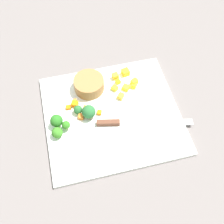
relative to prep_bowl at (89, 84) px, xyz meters
name	(u,v)px	position (x,y,z in m)	size (l,w,h in m)	color
ground_plane	(112,116)	(-0.05, 0.12, -0.03)	(4.00, 4.00, 0.00)	slate
cutting_board	(112,115)	(-0.05, 0.12, -0.03)	(0.42, 0.39, 0.01)	white
prep_bowl	(89,84)	(0.00, 0.00, 0.00)	(0.10, 0.10, 0.04)	olive
chef_knife	(128,123)	(-0.09, 0.16, -0.02)	(0.30, 0.08, 0.02)	silver
carrot_dice_0	(68,107)	(0.08, 0.06, -0.02)	(0.02, 0.01, 0.01)	orange
carrot_dice_1	(75,101)	(0.06, 0.04, -0.02)	(0.01, 0.01, 0.01)	orange
carrot_dice_2	(99,113)	(-0.01, 0.11, -0.02)	(0.01, 0.01, 0.01)	orange
carrot_dice_3	(75,104)	(0.06, 0.06, -0.01)	(0.02, 0.02, 0.02)	orange
carrot_dice_4	(90,116)	(0.02, 0.11, -0.02)	(0.01, 0.01, 0.01)	orange
carrot_dice_5	(81,116)	(0.05, 0.11, -0.01)	(0.02, 0.02, 0.02)	orange
carrot_dice_6	(85,108)	(0.03, 0.08, -0.02)	(0.01, 0.01, 0.01)	orange
pepper_dice_0	(126,88)	(-0.12, 0.03, -0.01)	(0.02, 0.02, 0.02)	yellow
pepper_dice_1	(118,82)	(-0.10, 0.00, -0.02)	(0.01, 0.01, 0.01)	yellow
pepper_dice_2	(134,85)	(-0.15, 0.03, -0.01)	(0.02, 0.02, 0.02)	yellow
pepper_dice_3	(115,88)	(-0.08, 0.02, -0.01)	(0.02, 0.02, 0.02)	yellow
pepper_dice_4	(121,96)	(-0.09, 0.06, -0.01)	(0.02, 0.02, 0.02)	yellow
pepper_dice_5	(125,72)	(-0.13, -0.03, -0.01)	(0.02, 0.02, 0.02)	yellow
pepper_dice_6	(134,82)	(-0.15, 0.02, -0.01)	(0.02, 0.02, 0.02)	yellow
pepper_dice_7	(115,76)	(-0.10, -0.02, -0.01)	(0.02, 0.02, 0.02)	yellow
broccoli_floret_0	(57,133)	(0.13, 0.15, 0.00)	(0.03, 0.03, 0.04)	#96B957
broccoli_floret_1	(89,112)	(0.02, 0.11, 0.00)	(0.04, 0.04, 0.05)	#98B262
broccoli_floret_2	(78,110)	(0.05, 0.09, -0.01)	(0.03, 0.03, 0.03)	#82B968
broccoli_floret_3	(57,121)	(0.12, 0.12, 0.00)	(0.04, 0.04, 0.05)	#96B16D
broccoli_floret_4	(66,125)	(0.10, 0.14, 0.00)	(0.03, 0.03, 0.04)	#98B361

